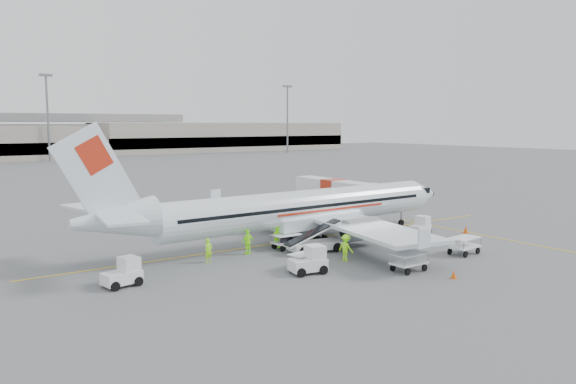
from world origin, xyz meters
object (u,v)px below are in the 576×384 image
(tug_mid, at_px, (308,260))
(belt_loader, at_px, (315,233))
(tug_aft, at_px, (122,272))
(tug_fore, at_px, (420,225))
(jet_bridge, at_px, (334,198))
(aircraft, at_px, (305,184))

(tug_mid, bearing_deg, belt_loader, 57.95)
(tug_aft, bearing_deg, belt_loader, -7.71)
(belt_loader, distance_m, tug_fore, 11.60)
(jet_bridge, relative_size, belt_loader, 2.74)
(jet_bridge, distance_m, tug_aft, 29.64)
(jet_bridge, bearing_deg, tug_mid, -132.58)
(tug_mid, xyz_separation_m, tug_aft, (-10.78, 3.93, -0.04))
(tug_fore, xyz_separation_m, tug_aft, (-26.45, -0.83, 0.06))
(tug_mid, bearing_deg, aircraft, 64.47)
(aircraft, relative_size, tug_aft, 15.56)
(aircraft, bearing_deg, jet_bridge, 38.63)
(belt_loader, bearing_deg, jet_bridge, 52.52)
(tug_fore, bearing_deg, belt_loader, 169.65)
(belt_loader, relative_size, tug_aft, 2.41)
(jet_bridge, xyz_separation_m, tug_aft, (-26.66, -12.89, -1.06))
(jet_bridge, bearing_deg, aircraft, -138.79)
(belt_loader, bearing_deg, tug_aft, -170.95)
(aircraft, relative_size, jet_bridge, 2.35)
(belt_loader, xyz_separation_m, tug_fore, (11.58, 0.17, -0.65))
(belt_loader, distance_m, tug_aft, 14.89)
(belt_loader, bearing_deg, tug_fore, 7.31)
(jet_bridge, distance_m, tug_fore, 12.12)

